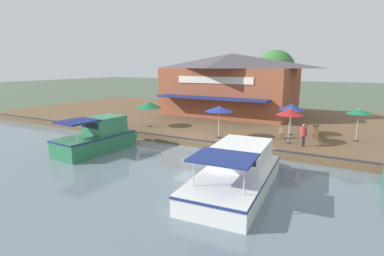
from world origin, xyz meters
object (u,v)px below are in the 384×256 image
at_px(waterfront_restaurant, 231,83).
at_px(cafe_chair_back_row_seat, 322,137).
at_px(patio_umbrella_mid_patio_left, 219,109).
at_px(cafe_chair_under_first_umbrella, 280,133).
at_px(tree_behind_restaurant, 221,74).
at_px(person_at_quay_edge, 303,133).
at_px(cafe_chair_facing_river, 316,132).
at_px(tree_upstream_bank, 273,71).
at_px(patio_umbrella_mid_patio_right, 359,112).
at_px(patio_umbrella_far_corner, 290,112).
at_px(cafe_chair_beside_entrance, 316,130).
at_px(motorboat_mid_row, 240,170).
at_px(patio_umbrella_near_quay_edge, 292,107).
at_px(patio_umbrella_by_entrance, 149,105).
at_px(motorboat_nearest_quay, 102,137).

bearing_deg(waterfront_restaurant, cafe_chair_back_row_seat, 47.28).
bearing_deg(patio_umbrella_mid_patio_left, cafe_chair_back_row_seat, 104.35).
relative_size(cafe_chair_under_first_umbrella, tree_behind_restaurant, 0.13).
bearing_deg(person_at_quay_edge, cafe_chair_facing_river, 171.32).
bearing_deg(tree_upstream_bank, cafe_chair_back_row_seat, 26.72).
bearing_deg(patio_umbrella_mid_patio_right, patio_umbrella_far_corner, -55.02).
relative_size(waterfront_restaurant, cafe_chair_beside_entrance, 17.21).
bearing_deg(motorboat_mid_row, patio_umbrella_mid_patio_right, 154.40).
bearing_deg(patio_umbrella_near_quay_edge, patio_umbrella_by_entrance, -77.34).
xyz_separation_m(waterfront_restaurant, patio_umbrella_far_corner, (11.18, 8.91, -1.22)).
bearing_deg(cafe_chair_back_row_seat, cafe_chair_beside_entrance, -164.53).
bearing_deg(motorboat_nearest_quay, patio_umbrella_far_corner, 118.01).
bearing_deg(cafe_chair_beside_entrance, cafe_chair_under_first_umbrella, -44.50).
xyz_separation_m(cafe_chair_back_row_seat, cafe_chair_facing_river, (-1.65, -0.63, 0.00)).
bearing_deg(patio_umbrella_near_quay_edge, patio_umbrella_far_corner, 8.34).
distance_m(patio_umbrella_far_corner, cafe_chair_beside_entrance, 4.13).
bearing_deg(patio_umbrella_by_entrance, tree_behind_restaurant, 178.07).
bearing_deg(person_at_quay_edge, patio_umbrella_mid_patio_left, -86.22).
distance_m(patio_umbrella_near_quay_edge, patio_umbrella_mid_patio_right, 4.72).
height_order(cafe_chair_back_row_seat, motorboat_mid_row, motorboat_mid_row).
distance_m(waterfront_restaurant, patio_umbrella_mid_patio_right, 15.59).
height_order(patio_umbrella_near_quay_edge, tree_upstream_bank, tree_upstream_bank).
height_order(patio_umbrella_by_entrance, tree_upstream_bank, tree_upstream_bank).
bearing_deg(person_at_quay_edge, patio_umbrella_mid_patio_right, 137.44).
xyz_separation_m(patio_umbrella_near_quay_edge, cafe_chair_under_first_umbrella, (1.77, -0.42, -1.79)).
xyz_separation_m(motorboat_mid_row, tree_upstream_bank, (-23.36, -4.30, 4.62)).
relative_size(patio_umbrella_mid_patio_left, tree_upstream_bank, 0.34).
bearing_deg(motorboat_mid_row, patio_umbrella_far_corner, 173.58).
xyz_separation_m(patio_umbrella_mid_patio_right, patio_umbrella_mid_patio_left, (3.92, -9.38, 0.05)).
xyz_separation_m(cafe_chair_facing_river, tree_behind_restaurant, (-12.78, -13.53, 3.90)).
xyz_separation_m(waterfront_restaurant, patio_umbrella_mid_patio_left, (12.09, 3.83, -1.25)).
xyz_separation_m(cafe_chair_facing_river, tree_upstream_bank, (-12.96, -6.73, 4.39)).
bearing_deg(cafe_chair_back_row_seat, cafe_chair_facing_river, -159.22).
height_order(patio_umbrella_mid_patio_left, patio_umbrella_far_corner, patio_umbrella_far_corner).
distance_m(cafe_chair_back_row_seat, cafe_chair_facing_river, 1.77).
xyz_separation_m(patio_umbrella_far_corner, tree_behind_restaurant, (-15.38, -11.98, 2.10)).
xyz_separation_m(patio_umbrella_mid_patio_left, cafe_chair_under_first_umbrella, (-1.94, 4.25, -1.78)).
distance_m(patio_umbrella_by_entrance, cafe_chair_beside_entrance, 14.46).
bearing_deg(cafe_chair_back_row_seat, tree_upstream_bank, -153.28).
bearing_deg(patio_umbrella_mid_patio_right, person_at_quay_edge, -42.56).
bearing_deg(cafe_chair_beside_entrance, tree_behind_restaurant, -131.62).
distance_m(patio_umbrella_far_corner, person_at_quay_edge, 1.75).
relative_size(cafe_chair_facing_river, tree_behind_restaurant, 0.13).
bearing_deg(person_at_quay_edge, patio_umbrella_near_quay_edge, -155.78).
relative_size(patio_umbrella_far_corner, cafe_chair_facing_river, 3.01).
relative_size(waterfront_restaurant, motorboat_mid_row, 1.66).
bearing_deg(motorboat_nearest_quay, waterfront_restaurant, 170.24).
relative_size(waterfront_restaurant, cafe_chair_under_first_umbrella, 17.21).
height_order(waterfront_restaurant, cafe_chair_facing_river, waterfront_restaurant).
xyz_separation_m(waterfront_restaurant, cafe_chair_facing_river, (8.58, 10.46, -3.03)).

